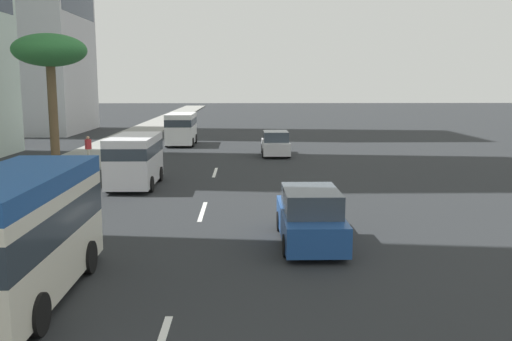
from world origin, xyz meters
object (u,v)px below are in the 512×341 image
Objects in this scene: car_lead at (276,144)px; pedestrian_near_lamp at (88,148)px; minibus_fifth at (17,232)px; car_fourth at (310,217)px; palm_tree at (50,53)px; van_third at (181,127)px; van_second at (135,158)px.

pedestrian_near_lamp is (-3.68, 11.47, 0.21)m from car_lead.
minibus_fifth reaches higher than pedestrian_near_lamp.
pedestrian_near_lamp is (16.84, 11.34, 0.19)m from car_fourth.
palm_tree is (16.68, 13.25, 5.74)m from car_fourth.
car_fourth reaches higher than pedestrian_near_lamp.
pedestrian_near_lamp is (-10.10, 4.45, -0.43)m from van_third.
van_second is (-11.07, 7.24, 0.60)m from car_lead.
car_lead is 2.65× the size of pedestrian_near_lamp.
minibus_fifth reaches higher than car_lead.
van_third is at bearing 179.27° from van_second.
minibus_fifth is at bearing 163.95° from car_lead.
palm_tree reaches higher than minibus_fifth.
pedestrian_near_lamp is at bearing 33.95° from car_fourth.
minibus_fifth is (-31.25, 0.12, 0.17)m from van_third.
van_third reaches higher than car_lead.
van_third reaches higher than car_fourth.
car_fourth is (-9.45, -7.11, -0.57)m from van_second.
car_fourth is (-20.52, 0.13, 0.03)m from car_lead.
minibus_fifth is 0.81× the size of palm_tree.
pedestrian_near_lamp is at bearing -150.23° from van_second.
minibus_fifth is at bearing 121.59° from car_fourth.
palm_tree is (7.23, 6.14, 5.17)m from van_second.
palm_tree is (-3.84, 13.39, 5.77)m from car_lead.
car_fourth is 0.73× the size of minibus_fifth.
pedestrian_near_lamp reaches higher than car_lead.
minibus_fifth is (-24.83, 7.14, 0.81)m from car_lead.
car_fourth is 22.06m from palm_tree.
palm_tree reaches higher than car_lead.
van_second reaches higher than pedestrian_near_lamp.
car_lead is 9.54m from van_third.
palm_tree is at bearing 38.47° from car_fourth.
van_second is 1.04× the size of car_fourth.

